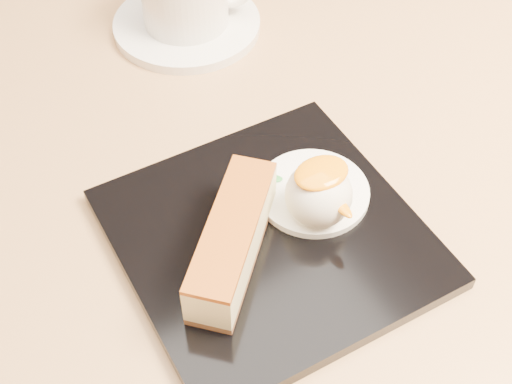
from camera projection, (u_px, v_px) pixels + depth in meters
table at (239, 288)px, 0.71m from camera, size 0.80×0.80×0.72m
dessert_plate at (269, 238)px, 0.55m from camera, size 0.23×0.23×0.01m
cheesecake at (232, 240)px, 0.51m from camera, size 0.12×0.11×0.04m
cream_smear at (313, 192)px, 0.57m from camera, size 0.09×0.09×0.01m
ice_cream_scoop at (319, 195)px, 0.54m from camera, size 0.05×0.05×0.05m
mango_sauce at (321, 173)px, 0.52m from camera, size 0.04×0.03×0.01m
mint_sprig at (266, 184)px, 0.57m from camera, size 0.03×0.02×0.00m
saucer at (187, 24)px, 0.73m from camera, size 0.15×0.15×0.01m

